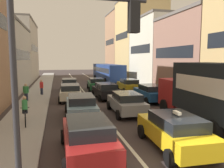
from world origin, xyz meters
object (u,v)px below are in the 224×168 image
object	(u,v)px
sedan_centre_lane_second	(126,102)
wagon_left_lane_second	(81,105)
bus_mid_queue_primary	(108,71)
traffic_light_pole	(65,59)
coupe_centre_lane_fourth	(96,84)
cyclist_on_sidewalk	(25,111)
removalist_box_truck	(207,91)
pedestrian_near_kerb	(26,92)
sedan_left_lane_fourth	(69,84)
sedan_left_lane_front	(88,136)
wagon_right_lane_far	(129,85)
sedan_left_lane_third	(71,92)
hatchback_centre_lane_third	(105,90)
taxi_centre_lane_front	(175,130)
sedan_right_lane_behind_truck	(150,92)
pedestrian_far_sidewalk	(42,87)

from	to	relation	value
sedan_centre_lane_second	wagon_left_lane_second	world-z (taller)	same
sedan_centre_lane_second	bus_mid_queue_primary	world-z (taller)	bus_mid_queue_primary
traffic_light_pole	sedan_centre_lane_second	xyz separation A→B (m)	(4.40, 8.33, -3.02)
coupe_centre_lane_fourth	cyclist_on_sidewalk	world-z (taller)	cyclist_on_sidewalk
removalist_box_truck	pedestrian_near_kerb	size ratio (longest dim) A/B	4.69
coupe_centre_lane_fourth	sedan_left_lane_fourth	size ratio (longest dim) A/B	1.01
bus_mid_queue_primary	cyclist_on_sidewalk	distance (m)	23.49
removalist_box_truck	sedan_left_lane_front	xyz separation A→B (m)	(-7.24, -2.51, -1.18)
removalist_box_truck	bus_mid_queue_primary	world-z (taller)	removalist_box_truck
wagon_right_lane_far	bus_mid_queue_primary	size ratio (longest dim) A/B	0.41
sedan_left_lane_front	sedan_centre_lane_second	distance (m)	6.94
sedan_left_lane_third	cyclist_on_sidewalk	xyz separation A→B (m)	(-2.96, -7.21, 0.05)
traffic_light_pole	sedan_left_lane_third	distance (m)	14.57
hatchback_centre_lane_third	wagon_right_lane_far	xyz separation A→B (m)	(3.51, 3.49, 0.00)
taxi_centre_lane_front	bus_mid_queue_primary	distance (m)	26.43
hatchback_centre_lane_third	sedan_left_lane_third	distance (m)	3.32
hatchback_centre_lane_third	coupe_centre_lane_fourth	world-z (taller)	same
taxi_centre_lane_front	sedan_left_lane_fourth	world-z (taller)	taxi_centre_lane_front
traffic_light_pole	removalist_box_truck	world-z (taller)	traffic_light_pole
wagon_right_lane_far	cyclist_on_sidewalk	bearing A→B (deg)	139.97
sedan_right_lane_behind_truck	pedestrian_near_kerb	size ratio (longest dim) A/B	2.62
sedan_left_lane_third	removalist_box_truck	bearing A→B (deg)	-139.48
removalist_box_truck	sedan_left_lane_front	distance (m)	7.76
sedan_left_lane_third	wagon_right_lane_far	bearing A→B (deg)	-59.08
bus_mid_queue_primary	pedestrian_far_sidewalk	size ratio (longest dim) A/B	6.39
taxi_centre_lane_front	sedan_left_lane_front	size ratio (longest dim) A/B	1.01
wagon_right_lane_far	pedestrian_near_kerb	distance (m)	11.25
removalist_box_truck	sedan_left_lane_fourth	distance (m)	16.85
sedan_left_lane_third	sedan_right_lane_behind_truck	distance (m)	7.27
sedan_left_lane_fourth	pedestrian_near_kerb	bearing A→B (deg)	148.21
sedan_centre_lane_second	cyclist_on_sidewalk	distance (m)	6.56
sedan_left_lane_fourth	pedestrian_near_kerb	xyz separation A→B (m)	(-4.03, -5.93, 0.15)
taxi_centre_lane_front	coupe_centre_lane_fourth	size ratio (longest dim) A/B	0.99
removalist_box_truck	wagon_right_lane_far	bearing A→B (deg)	4.16
traffic_light_pole	wagon_right_lane_far	distance (m)	19.69
sedan_left_lane_front	wagon_left_lane_second	world-z (taller)	same
sedan_centre_lane_second	pedestrian_near_kerb	distance (m)	9.36
traffic_light_pole	pedestrian_far_sidewalk	size ratio (longest dim) A/B	3.31
traffic_light_pole	wagon_left_lane_second	bearing A→B (deg)	81.26
taxi_centre_lane_front	sedan_right_lane_behind_truck	bearing A→B (deg)	-16.43
pedestrian_near_kerb	taxi_centre_lane_front	bearing A→B (deg)	54.59
removalist_box_truck	wagon_right_lane_far	world-z (taller)	removalist_box_truck
sedan_centre_lane_second	wagon_right_lane_far	xyz separation A→B (m)	(3.37, 9.51, 0.00)
traffic_light_pole	bus_mid_queue_primary	distance (m)	29.47
sedan_left_lane_front	pedestrian_far_sidewalk	xyz separation A→B (m)	(-2.70, 15.09, 0.15)
sedan_left_lane_third	cyclist_on_sidewalk	size ratio (longest dim) A/B	2.55
wagon_right_lane_far	pedestrian_near_kerb	bearing A→B (deg)	110.93
bus_mid_queue_primary	pedestrian_near_kerb	world-z (taller)	bus_mid_queue_primary
hatchback_centre_lane_third	sedan_right_lane_behind_truck	bearing A→B (deg)	-125.33
pedestrian_near_kerb	coupe_centre_lane_fourth	bearing A→B (deg)	151.72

